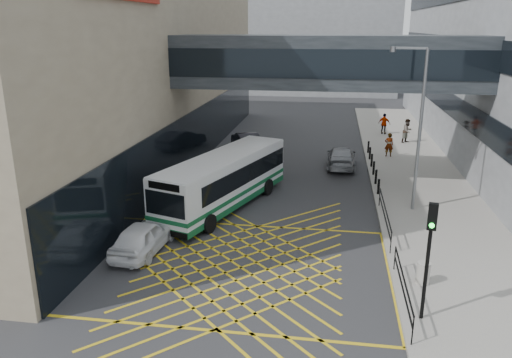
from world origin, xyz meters
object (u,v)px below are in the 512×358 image
at_px(car_silver, 341,157).
at_px(pedestrian_c, 384,124).
at_px(car_white, 143,237).
at_px(street_lamp, 417,120).
at_px(litter_bin, 423,273).
at_px(car_dark, 246,141).
at_px(bus, 225,179).
at_px(pedestrian_b, 407,131).
at_px(pedestrian_a, 389,145).
at_px(traffic_light, 429,245).

height_order(car_silver, pedestrian_c, pedestrian_c).
bearing_deg(car_white, car_silver, -115.41).
bearing_deg(street_lamp, litter_bin, -77.44).
xyz_separation_m(car_dark, pedestrian_c, (11.28, 7.45, 0.33)).
relative_size(bus, car_dark, 2.20).
bearing_deg(street_lamp, car_dark, 148.90).
xyz_separation_m(bus, street_lamp, (9.86, 0.80, 3.36)).
distance_m(bus, pedestrian_c, 22.71).
distance_m(bus, pedestrian_b, 20.75).
relative_size(car_silver, street_lamp, 0.57).
xyz_separation_m(car_white, litter_bin, (11.59, -1.36, -0.12)).
bearing_deg(pedestrian_a, car_silver, 37.27).
xyz_separation_m(car_silver, litter_bin, (2.93, -16.67, -0.16)).
distance_m(car_silver, litter_bin, 16.93).
bearing_deg(car_dark, car_white, 62.96).
bearing_deg(litter_bin, car_white, 173.32).
relative_size(car_white, litter_bin, 5.18).
distance_m(car_silver, pedestrian_c, 11.79).
bearing_deg(bus, traffic_light, -30.26).
relative_size(bus, car_silver, 2.21).
height_order(car_dark, pedestrian_b, pedestrian_b).
xyz_separation_m(bus, car_dark, (-1.07, 12.83, -0.81)).
height_order(bus, car_white, bus).
height_order(car_dark, traffic_light, traffic_light).
bearing_deg(bus, pedestrian_c, 81.68).
relative_size(car_dark, car_silver, 1.00).
xyz_separation_m(street_lamp, pedestrian_c, (0.35, 19.48, -3.84)).
height_order(car_dark, pedestrian_c, pedestrian_c).
xyz_separation_m(traffic_light, pedestrian_a, (1.01, 22.13, -1.82)).
xyz_separation_m(litter_bin, pedestrian_a, (0.58, 19.60, 0.45)).
distance_m(car_silver, street_lamp, 9.98).
height_order(traffic_light, street_lamp, street_lamp).
bearing_deg(car_white, pedestrian_c, -111.29).
relative_size(car_silver, pedestrian_c, 2.59).
bearing_deg(car_silver, traffic_light, 97.73).
bearing_deg(pedestrian_b, litter_bin, -139.16).
bearing_deg(car_silver, street_lamp, 113.21).
xyz_separation_m(car_white, pedestrian_b, (14.13, 23.22, 0.43)).
height_order(bus, pedestrian_b, bus).
xyz_separation_m(litter_bin, pedestrian_c, (0.94, 27.80, 0.49)).
bearing_deg(pedestrian_b, car_silver, -167.96).
bearing_deg(car_white, street_lamp, -146.17).
height_order(car_dark, street_lamp, street_lamp).
xyz_separation_m(litter_bin, pedestrian_b, (2.54, 24.58, 0.55)).
distance_m(bus, pedestrian_a, 15.59).
relative_size(car_white, pedestrian_c, 2.41).
bearing_deg(traffic_light, car_white, 170.52).
relative_size(bus, car_white, 2.37).
distance_m(traffic_light, street_lamp, 11.10).
bearing_deg(pedestrian_b, bus, -167.96).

